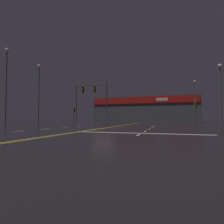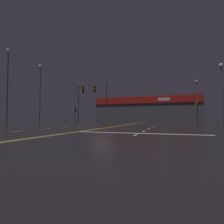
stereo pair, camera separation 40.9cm
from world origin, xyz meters
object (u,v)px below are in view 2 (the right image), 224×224
object	(u,v)px
traffic_signal_median	(94,93)
traffic_signal_corner_northwest	(75,112)
streetlight_median_approach	(221,86)
traffic_signal_corner_northeast	(197,108)
streetlight_near_right	(40,87)
streetlight_near_left	(197,96)
streetlight_far_left	(8,78)

from	to	relation	value
traffic_signal_median	traffic_signal_corner_northwest	world-z (taller)	traffic_signal_median
streetlight_median_approach	traffic_signal_corner_northeast	bearing A→B (deg)	120.89
streetlight_near_right	streetlight_median_approach	bearing A→B (deg)	5.97
traffic_signal_corner_northwest	traffic_signal_corner_northeast	bearing A→B (deg)	1.97
streetlight_near_left	streetlight_far_left	world-z (taller)	streetlight_far_left
traffic_signal_median	traffic_signal_corner_northeast	size ratio (longest dim) A/B	1.48
traffic_signal_median	streetlight_near_right	world-z (taller)	streetlight_near_right
traffic_signal_corner_northeast	streetlight_near_right	xyz separation A→B (m)	(-25.10, -7.12, 3.62)
streetlight_near_right	streetlight_median_approach	world-z (taller)	streetlight_near_right
streetlight_median_approach	streetlight_far_left	xyz separation A→B (m)	(-28.59, -8.32, 1.39)
streetlight_median_approach	streetlight_near_left	bearing A→B (deg)	93.31
streetlight_median_approach	streetlight_far_left	world-z (taller)	streetlight_far_left
streetlight_near_right	streetlight_far_left	xyz separation A→B (m)	(-0.95, -5.43, 0.45)
traffic_signal_corner_northwest	streetlight_median_approach	distance (m)	24.96
streetlight_near_left	streetlight_near_right	distance (m)	32.93
traffic_signal_corner_northeast	streetlight_near_left	size ratio (longest dim) A/B	0.40
traffic_signal_corner_northwest	streetlight_median_approach	size ratio (longest dim) A/B	0.40
streetlight_far_left	streetlight_near_right	bearing A→B (deg)	80.03
streetlight_median_approach	streetlight_far_left	size ratio (longest dim) A/B	0.77
traffic_signal_median	streetlight_median_approach	distance (m)	17.14
streetlight_near_right	streetlight_median_approach	size ratio (longest dim) A/B	1.20
streetlight_near_left	streetlight_median_approach	xyz separation A→B (m)	(0.95, -16.40, -0.69)
traffic_signal_corner_northwest	streetlight_near_right	size ratio (longest dim) A/B	0.33
streetlight_near_right	streetlight_median_approach	distance (m)	27.80
traffic_signal_corner_northeast	streetlight_far_left	xyz separation A→B (m)	(-26.06, -12.55, 4.07)
traffic_signal_corner_northwest	streetlight_far_left	world-z (taller)	streetlight_far_left
streetlight_far_left	traffic_signal_corner_northwest	bearing A→B (deg)	71.01
streetlight_near_left	streetlight_far_left	xyz separation A→B (m)	(-27.64, -24.72, 0.70)
traffic_signal_median	traffic_signal_corner_northwest	bearing A→B (deg)	131.75
streetlight_near_left	streetlight_far_left	size ratio (longest dim) A/B	0.88
traffic_signal_corner_northeast	traffic_signal_median	bearing A→B (deg)	-142.46
traffic_signal_median	traffic_signal_corner_northeast	world-z (taller)	traffic_signal_median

